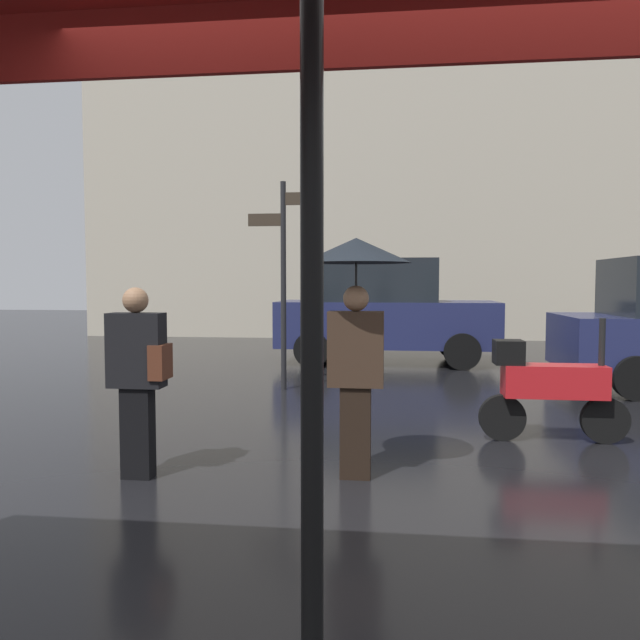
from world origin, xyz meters
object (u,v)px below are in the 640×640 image
at_px(parked_scooter, 549,386).
at_px(parked_car_left, 383,311).
at_px(pedestrian_with_bag, 139,370).
at_px(pedestrian_with_umbrella, 356,296).
at_px(street_signpost, 284,264).

relative_size(parked_scooter, parked_car_left, 0.34).
distance_m(pedestrian_with_bag, parked_scooter, 3.91).
bearing_deg(parked_car_left, pedestrian_with_umbrella, -74.84).
bearing_deg(pedestrian_with_bag, pedestrian_with_umbrella, -53.94).
relative_size(parked_car_left, street_signpost, 1.39).
xyz_separation_m(parked_car_left, street_signpost, (-1.40, -3.21, 0.82)).
xyz_separation_m(pedestrian_with_umbrella, pedestrian_with_bag, (-1.73, -0.21, -0.60)).
height_order(parked_scooter, street_signpost, street_signpost).
height_order(parked_scooter, parked_car_left, parked_car_left).
height_order(parked_car_left, street_signpost, street_signpost).
distance_m(pedestrian_with_umbrella, street_signpost, 4.22).
distance_m(pedestrian_with_umbrella, parked_car_left, 7.23).
xyz_separation_m(pedestrian_with_bag, street_signpost, (0.43, 4.21, 0.97)).
relative_size(pedestrian_with_umbrella, parked_scooter, 1.34).
height_order(pedestrian_with_umbrella, pedestrian_with_bag, pedestrian_with_umbrella).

